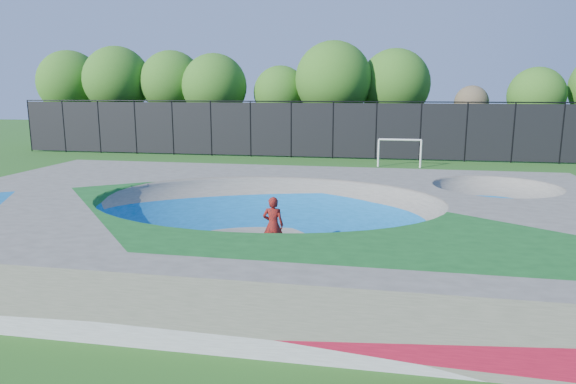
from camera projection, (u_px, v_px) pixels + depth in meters
name	position (u px, v px, depth m)	size (l,w,h in m)	color
ground	(267.00, 244.00, 16.32)	(120.00, 120.00, 0.00)	#1E5116
skate_deck	(267.00, 221.00, 16.17)	(22.00, 14.00, 1.50)	gray
skater	(273.00, 225.00, 15.24)	(0.63, 0.41, 1.73)	red
skateboard	(273.00, 252.00, 15.40)	(0.78, 0.22, 0.05)	black
soccer_goal	(400.00, 148.00, 32.18)	(2.73, 0.12, 1.80)	white
fence	(333.00, 129.00, 36.15)	(48.09, 0.09, 4.04)	black
treeline	(309.00, 85.00, 40.61)	(53.39, 7.59, 8.49)	#483224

